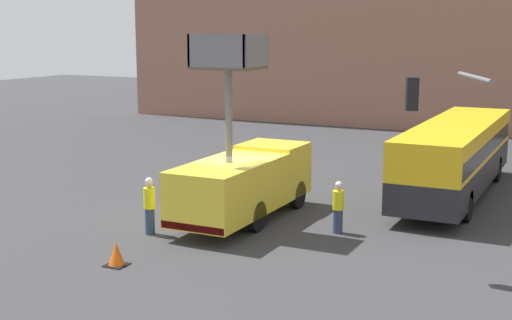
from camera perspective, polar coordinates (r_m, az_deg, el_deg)
name	(u,v)px	position (r m, az deg, el deg)	size (l,w,h in m)	color
ground_plane	(236,221)	(25.38, -1.65, -4.91)	(120.00, 120.00, 0.00)	#38383A
utility_truck	(244,179)	(25.16, -0.97, -1.51)	(2.33, 7.08, 6.56)	yellow
city_bus	(456,153)	(29.82, 15.72, 0.56)	(2.58, 12.08, 3.01)	#232328
traffic_light_pole	(487,134)	(20.34, 17.97, 1.96)	(3.31, 3.06, 5.75)	slate
road_worker_near_truck	(149,206)	(23.83, -8.52, -3.63)	(0.38, 0.38, 1.93)	navy
road_worker_directing	(338,207)	(23.88, 6.60, -3.79)	(0.38, 0.38, 1.77)	navy
traffic_cone_near_truck	(116,255)	(21.07, -11.11, -7.44)	(0.61, 0.61, 0.70)	black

